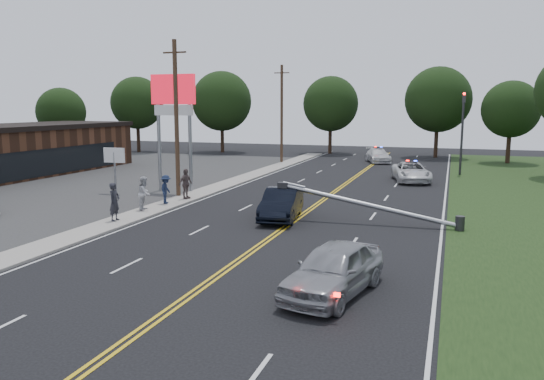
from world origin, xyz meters
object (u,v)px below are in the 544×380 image
(utility_pole_far, at_px, (282,114))
(emergency_a, at_px, (411,172))
(emergency_b, at_px, (378,156))
(bystander_c, at_px, (166,189))
(pylon_sign, at_px, (173,104))
(waiting_sedan, at_px, (334,269))
(fallen_streetlight, at_px, (378,207))
(bystander_b, at_px, (145,193))
(bystander_a, at_px, (115,202))
(small_sign, at_px, (114,159))
(utility_pole_mid, at_px, (176,119))
(crashed_sedan, at_px, (281,204))
(bystander_d, at_px, (186,184))
(traffic_signal, at_px, (462,126))

(utility_pole_far, relative_size, emergency_a, 1.83)
(utility_pole_far, height_order, emergency_b, utility_pole_far)
(emergency_b, xyz_separation_m, bystander_c, (-8.71, -28.68, 0.25))
(pylon_sign, relative_size, emergency_b, 1.61)
(pylon_sign, xyz_separation_m, waiting_sedan, (14.73, -16.48, -5.18))
(fallen_streetlight, distance_m, utility_pole_far, 29.54)
(pylon_sign, height_order, bystander_c, pylon_sign)
(bystander_b, height_order, bystander_c, bystander_b)
(utility_pole_far, bearing_deg, bystander_a, -88.64)
(pylon_sign, height_order, small_sign, pylon_sign)
(waiting_sedan, distance_m, emergency_a, 26.82)
(waiting_sedan, relative_size, bystander_c, 2.81)
(utility_pole_mid, bearing_deg, bystander_b, -83.20)
(utility_pole_far, bearing_deg, crashed_sedan, -72.21)
(emergency_b, relative_size, bystander_c, 2.90)
(fallen_streetlight, relative_size, utility_pole_far, 0.94)
(utility_pole_far, bearing_deg, small_sign, -102.31)
(utility_pole_mid, xyz_separation_m, bystander_b, (0.59, -4.92, -4.02))
(pylon_sign, distance_m, bystander_a, 11.22)
(emergency_a, xyz_separation_m, bystander_d, (-12.74, -13.32, 0.31))
(traffic_signal, height_order, fallen_streetlight, traffic_signal)
(bystander_d, bearing_deg, crashed_sedan, -100.81)
(bystander_a, bearing_deg, utility_pole_far, -0.14)
(waiting_sedan, bearing_deg, emergency_b, 107.82)
(emergency_a, distance_m, bystander_a, 24.10)
(utility_pole_far, bearing_deg, bystander_d, -87.35)
(traffic_signal, distance_m, utility_pole_far, 17.97)
(bystander_d, bearing_deg, waiting_sedan, -124.43)
(pylon_sign, distance_m, utility_pole_far, 20.06)
(waiting_sedan, distance_m, bystander_a, 14.33)
(bystander_d, bearing_deg, utility_pole_mid, 60.58)
(emergency_a, bearing_deg, pylon_sign, -158.96)
(fallen_streetlight, bearing_deg, bystander_d, 166.21)
(fallen_streetlight, xyz_separation_m, bystander_d, (-12.32, 3.03, 0.15))
(utility_pole_far, bearing_deg, utility_pole_mid, -90.00)
(bystander_a, relative_size, bystander_b, 1.03)
(pylon_sign, distance_m, small_sign, 5.45)
(pylon_sign, bearing_deg, utility_pole_far, 86.28)
(emergency_b, xyz_separation_m, bystander_b, (-8.83, -30.81, 0.34))
(crashed_sedan, xyz_separation_m, bystander_b, (-7.83, -0.69, 0.26))
(fallen_streetlight, height_order, bystander_c, fallen_streetlight)
(bystander_c, bearing_deg, crashed_sedan, -113.49)
(emergency_b, bearing_deg, bystander_d, -126.26)
(emergency_b, bearing_deg, bystander_c, -125.87)
(pylon_sign, height_order, bystander_d, pylon_sign)
(traffic_signal, bearing_deg, crashed_sedan, -112.23)
(bystander_b, bearing_deg, bystander_d, -22.72)
(traffic_signal, relative_size, bystander_c, 4.12)
(utility_pole_far, distance_m, crashed_sedan, 27.88)
(emergency_a, bearing_deg, bystander_d, -147.10)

